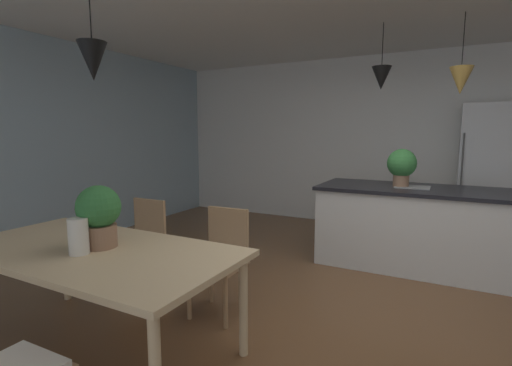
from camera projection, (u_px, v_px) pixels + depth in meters
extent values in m
cube|color=brown|center=(368.00, 323.00, 3.00)|extent=(10.00, 8.40, 0.04)
cube|color=white|center=(415.00, 143.00, 5.68)|extent=(10.00, 0.12, 2.70)
cube|color=#9EB7C6|center=(43.00, 145.00, 4.69)|extent=(0.06, 8.40, 2.70)
cube|color=#D1B284|center=(94.00, 251.00, 2.51)|extent=(2.00, 1.00, 0.04)
cylinder|color=#D1B284|center=(66.00, 261.00, 3.35)|extent=(0.06, 0.06, 0.71)
cylinder|color=#D1B284|center=(243.00, 305.00, 2.50)|extent=(0.06, 0.06, 0.71)
cube|color=#A87F56|center=(218.00, 264.00, 3.06)|extent=(0.42, 0.42, 0.04)
cube|color=white|center=(218.00, 260.00, 3.05)|extent=(0.38, 0.38, 0.03)
cube|color=#A87F56|center=(228.00, 232.00, 3.19)|extent=(0.38, 0.05, 0.42)
cylinder|color=#A87F56|center=(226.00, 303.00, 2.86)|extent=(0.04, 0.04, 0.41)
cylinder|color=#A87F56|center=(189.00, 295.00, 3.01)|extent=(0.04, 0.04, 0.41)
cylinder|color=#A87F56|center=(246.00, 287.00, 3.17)|extent=(0.04, 0.04, 0.41)
cylinder|color=#A87F56|center=(211.00, 280.00, 3.31)|extent=(0.04, 0.04, 0.41)
cube|color=#A87F56|center=(137.00, 249.00, 3.47)|extent=(0.40, 0.40, 0.04)
cube|color=white|center=(137.00, 245.00, 3.47)|extent=(0.36, 0.36, 0.03)
cube|color=#A87F56|center=(150.00, 221.00, 3.60)|extent=(0.38, 0.03, 0.42)
cylinder|color=#A87F56|center=(138.00, 281.00, 3.28)|extent=(0.04, 0.04, 0.41)
cylinder|color=#A87F56|center=(111.00, 275.00, 3.43)|extent=(0.04, 0.04, 0.41)
cylinder|color=#A87F56|center=(164.00, 269.00, 3.57)|extent=(0.04, 0.04, 0.41)
cylinder|color=#A87F56|center=(138.00, 263.00, 3.73)|extent=(0.04, 0.04, 0.41)
cube|color=silver|center=(411.00, 228.00, 4.19)|extent=(1.96, 0.88, 0.88)
cube|color=black|center=(413.00, 189.00, 4.14)|extent=(2.02, 0.94, 0.04)
cube|color=gray|center=(413.00, 187.00, 4.14)|extent=(0.36, 0.30, 0.01)
cube|color=silver|center=(486.00, 176.00, 4.95)|extent=(0.66, 0.64, 1.88)
cylinder|color=#4C4C4C|center=(461.00, 177.00, 4.79)|extent=(0.02, 0.02, 1.13)
cone|color=black|center=(93.00, 61.00, 2.33)|extent=(0.18, 0.18, 0.24)
cylinder|color=black|center=(383.00, 45.00, 4.10)|extent=(0.01, 0.01, 0.47)
cone|color=black|center=(381.00, 78.00, 4.15)|extent=(0.22, 0.22, 0.25)
cylinder|color=black|center=(464.00, 39.00, 3.75)|extent=(0.01, 0.01, 0.53)
cone|color=olive|center=(461.00, 81.00, 3.80)|extent=(0.23, 0.23, 0.28)
cylinder|color=#8C664C|center=(401.00, 181.00, 4.18)|extent=(0.17, 0.17, 0.13)
sphere|color=#387F3D|center=(402.00, 163.00, 4.16)|extent=(0.32, 0.32, 0.32)
cylinder|color=#8C664C|center=(100.00, 236.00, 2.52)|extent=(0.22, 0.22, 0.15)
sphere|color=#2D6B33|center=(98.00, 207.00, 2.50)|extent=(0.29, 0.29, 0.29)
cylinder|color=silver|center=(78.00, 236.00, 2.37)|extent=(0.12, 0.12, 0.23)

